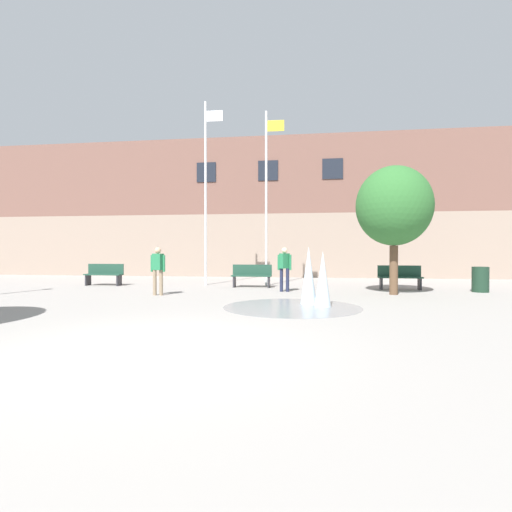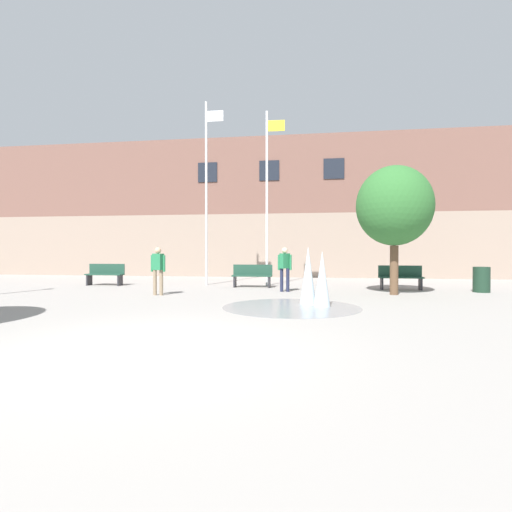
# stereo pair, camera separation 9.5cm
# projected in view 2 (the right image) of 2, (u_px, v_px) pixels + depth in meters

# --- Properties ---
(ground_plane) EXTENTS (100.00, 100.00, 0.00)m
(ground_plane) POSITION_uv_depth(u_px,v_px,m) (147.00, 349.00, 6.00)
(ground_plane) COLOR gray
(library_building) EXTENTS (36.00, 6.05, 7.83)m
(library_building) POSITION_uv_depth(u_px,v_px,m) (275.00, 212.00, 24.98)
(library_building) COLOR gray
(library_building) RESTS_ON ground
(splash_fountain) EXTENTS (3.61, 3.61, 1.60)m
(splash_fountain) POSITION_uv_depth(u_px,v_px,m) (313.00, 282.00, 10.66)
(splash_fountain) COLOR gray
(splash_fountain) RESTS_ON ground
(park_bench_far_left) EXTENTS (1.60, 0.44, 0.91)m
(park_bench_far_left) POSITION_uv_depth(u_px,v_px,m) (105.00, 274.00, 16.95)
(park_bench_far_left) COLOR #28282D
(park_bench_far_left) RESTS_ON ground
(park_bench_center) EXTENTS (1.60, 0.44, 0.91)m
(park_bench_center) POSITION_uv_depth(u_px,v_px,m) (252.00, 275.00, 16.06)
(park_bench_center) COLOR #28282D
(park_bench_center) RESTS_ON ground
(park_bench_under_right_flagpole) EXTENTS (1.60, 0.44, 0.91)m
(park_bench_under_right_flagpole) POSITION_uv_depth(u_px,v_px,m) (401.00, 277.00, 15.08)
(park_bench_under_right_flagpole) COLOR #28282D
(park_bench_under_right_flagpole) RESTS_ON ground
(teen_by_trashcan) EXTENTS (0.50, 0.39, 1.59)m
(teen_by_trashcan) POSITION_uv_depth(u_px,v_px,m) (285.00, 266.00, 14.32)
(teen_by_trashcan) COLOR #1E233D
(teen_by_trashcan) RESTS_ON ground
(adult_near_bench) EXTENTS (0.50, 0.30, 1.59)m
(adult_near_bench) POSITION_uv_depth(u_px,v_px,m) (158.00, 267.00, 13.19)
(adult_near_bench) COLOR #89755B
(adult_near_bench) RESTS_ON ground
(flagpole_left) EXTENTS (0.80, 0.10, 7.85)m
(flagpole_left) POSITION_uv_depth(u_px,v_px,m) (207.00, 188.00, 17.11)
(flagpole_left) COLOR silver
(flagpole_left) RESTS_ON ground
(flagpole_right) EXTENTS (0.80, 0.10, 7.32)m
(flagpole_right) POSITION_uv_depth(u_px,v_px,m) (268.00, 193.00, 16.73)
(flagpole_right) COLOR silver
(flagpole_right) RESTS_ON ground
(trash_can) EXTENTS (0.56, 0.56, 0.90)m
(trash_can) POSITION_uv_depth(u_px,v_px,m) (481.00, 280.00, 14.15)
(trash_can) COLOR #193323
(trash_can) RESTS_ON ground
(street_tree_near_building) EXTENTS (2.51, 2.51, 4.31)m
(street_tree_near_building) POSITION_uv_depth(u_px,v_px,m) (394.00, 206.00, 13.31)
(street_tree_near_building) COLOR brown
(street_tree_near_building) RESTS_ON ground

